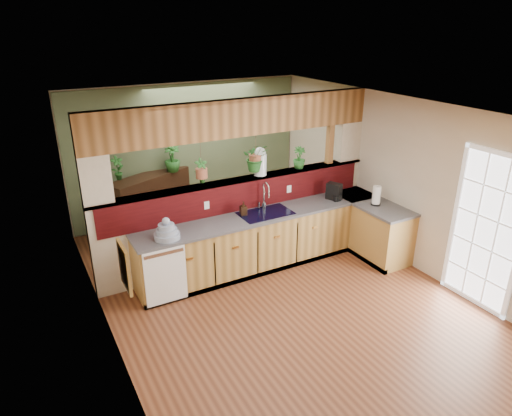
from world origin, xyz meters
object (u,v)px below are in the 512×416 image
soap_dispenser (243,208)px  glass_jar (260,161)px  coffee_maker (334,192)px  shelving_console (151,202)px  dish_stack (167,232)px  faucet (265,194)px  paper_towel (376,196)px

soap_dispenser → glass_jar: 0.80m
coffee_maker → glass_jar: bearing=135.8°
shelving_console → coffee_maker: bearing=-67.9°
dish_stack → coffee_maker: (2.89, 0.07, 0.03)m
faucet → glass_jar: glass_jar is taller
glass_jar → shelving_console: size_ratio=0.28×
coffee_maker → paper_towel: size_ratio=0.82×
dish_stack → glass_jar: glass_jar is taller
paper_towel → shelving_console: (-2.86, 2.82, -0.55)m
paper_towel → soap_dispenser: bearing=162.4°
glass_jar → shelving_console: 2.53m
dish_stack → paper_towel: size_ratio=1.06×
glass_jar → dish_stack: bearing=-164.3°
soap_dispenser → paper_towel: (2.05, -0.65, 0.04)m
paper_towel → shelving_console: size_ratio=0.21×
faucet → soap_dispenser: faucet is taller
faucet → dish_stack: faucet is taller
soap_dispenser → shelving_console: 2.37m
shelving_console → dish_stack: bearing=-125.2°
soap_dispenser → paper_towel: 2.15m
faucet → dish_stack: (-1.68, -0.27, -0.14)m
soap_dispenser → coffee_maker: coffee_maker is taller
dish_stack → shelving_console: 2.48m
dish_stack → shelving_console: (0.46, 2.38, -0.50)m
paper_towel → shelving_console: paper_towel is taller
glass_jar → coffee_maker: bearing=-19.4°
coffee_maker → glass_jar: glass_jar is taller
soap_dispenser → paper_towel: bearing=-17.6°
coffee_maker → dish_stack: bearing=156.7°
dish_stack → shelving_console: size_ratio=0.22×
soap_dispenser → glass_jar: size_ratio=0.48×
faucet → soap_dispenser: bearing=-172.5°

